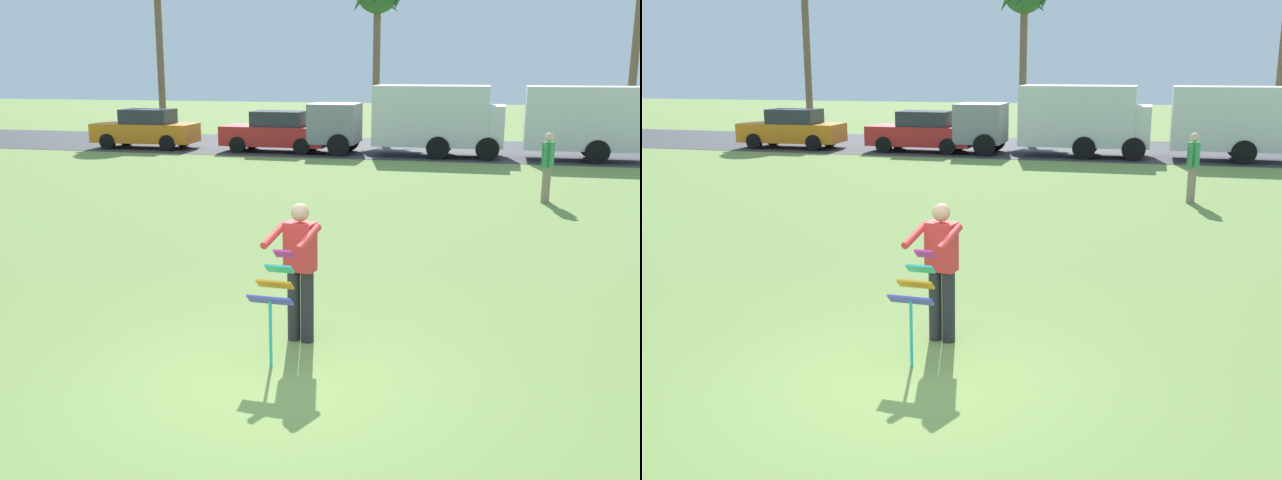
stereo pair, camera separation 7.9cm
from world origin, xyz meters
TOP-DOWN VIEW (x-y plane):
  - ground_plane at (0.00, 0.00)m, footprint 120.00×120.00m
  - road_strip at (0.00, 23.04)m, footprint 120.00×8.00m
  - person_kite_flyer at (0.00, 1.18)m, footprint 0.62×0.71m
  - kite_held at (-0.10, 0.50)m, footprint 0.52×0.64m
  - parked_car_orange at (-11.92, 20.64)m, footprint 4.25×1.93m
  - parked_car_red at (-6.29, 20.64)m, footprint 4.24×1.91m
  - parked_truck_grey_van at (-1.06, 20.64)m, footprint 6.71×2.13m
  - parked_truck_white_box at (4.41, 20.64)m, footprint 6.72×2.16m
  - person_walker_near at (3.46, 11.74)m, footprint 0.32×0.55m

SIDE VIEW (x-z plane):
  - ground_plane at x=0.00m, z-range 0.00..0.00m
  - road_strip at x=0.00m, z-range 0.00..0.01m
  - parked_car_orange at x=-11.92m, z-range -0.03..1.57m
  - parked_car_red at x=-6.29m, z-range -0.03..1.57m
  - kite_held at x=-0.10m, z-range 0.24..1.50m
  - person_walker_near at x=3.46m, z-range 0.07..1.80m
  - person_kite_flyer at x=0.00m, z-range 0.09..1.82m
  - parked_truck_grey_van at x=-1.06m, z-range 0.10..2.72m
  - parked_truck_white_box at x=4.41m, z-range 0.10..2.72m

